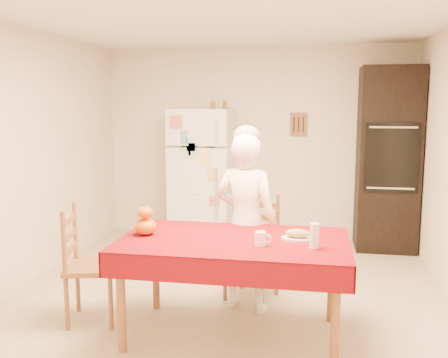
% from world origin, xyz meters
% --- Properties ---
extents(floor, '(4.50, 4.50, 0.00)m').
position_xyz_m(floor, '(0.00, 0.00, 0.00)').
color(floor, tan).
rests_on(floor, ground).
extents(room_shell, '(4.02, 4.52, 2.51)m').
position_xyz_m(room_shell, '(0.00, 0.00, 1.62)').
color(room_shell, beige).
rests_on(room_shell, ground).
extents(refrigerator, '(0.75, 0.74, 1.70)m').
position_xyz_m(refrigerator, '(-0.65, 1.88, 0.85)').
color(refrigerator, white).
rests_on(refrigerator, floor).
extents(oven_cabinet, '(0.70, 0.62, 2.20)m').
position_xyz_m(oven_cabinet, '(1.63, 1.93, 1.10)').
color(oven_cabinet, black).
rests_on(oven_cabinet, floor).
extents(dining_table, '(1.70, 1.00, 0.76)m').
position_xyz_m(dining_table, '(0.18, -0.74, 0.69)').
color(dining_table, brown).
rests_on(dining_table, floor).
extents(chair_far, '(0.52, 0.51, 0.95)m').
position_xyz_m(chair_far, '(0.24, 0.10, 0.51)').
color(chair_far, brown).
rests_on(chair_far, floor).
extents(chair_left, '(0.49, 0.50, 0.95)m').
position_xyz_m(chair_left, '(-1.05, -0.68, 0.51)').
color(chair_left, brown).
rests_on(chair_left, floor).
extents(seated_woman, '(0.63, 0.50, 1.53)m').
position_xyz_m(seated_woman, '(0.20, -0.21, 0.76)').
color(seated_woman, white).
rests_on(seated_woman, floor).
extents(coffee_mug, '(0.08, 0.08, 0.10)m').
position_xyz_m(coffee_mug, '(0.39, -0.88, 0.81)').
color(coffee_mug, white).
rests_on(coffee_mug, dining_table).
extents(pumpkin_lower, '(0.17, 0.17, 0.13)m').
position_xyz_m(pumpkin_lower, '(-0.51, -0.74, 0.83)').
color(pumpkin_lower, red).
rests_on(pumpkin_lower, dining_table).
extents(pumpkin_upper, '(0.12, 0.12, 0.09)m').
position_xyz_m(pumpkin_upper, '(-0.51, -0.74, 0.94)').
color(pumpkin_upper, '#E84105').
rests_on(pumpkin_upper, pumpkin_lower).
extents(wine_glass, '(0.07, 0.07, 0.18)m').
position_xyz_m(wine_glass, '(0.77, -0.87, 0.85)').
color(wine_glass, silver).
rests_on(wine_glass, dining_table).
extents(bread_plate, '(0.24, 0.24, 0.02)m').
position_xyz_m(bread_plate, '(0.65, -0.68, 0.77)').
color(bread_plate, silver).
rests_on(bread_plate, dining_table).
extents(bread_loaf, '(0.18, 0.10, 0.06)m').
position_xyz_m(bread_loaf, '(0.65, -0.68, 0.81)').
color(bread_loaf, '#A07D4E').
rests_on(bread_loaf, bread_plate).
extents(spice_jar_left, '(0.05, 0.05, 0.10)m').
position_xyz_m(spice_jar_left, '(-0.52, 1.93, 1.75)').
color(spice_jar_left, '#914E1A').
rests_on(spice_jar_left, refrigerator).
extents(spice_jar_mid, '(0.05, 0.05, 0.10)m').
position_xyz_m(spice_jar_mid, '(-0.51, 1.93, 1.75)').
color(spice_jar_mid, brown).
rests_on(spice_jar_mid, refrigerator).
extents(spice_jar_right, '(0.05, 0.05, 0.10)m').
position_xyz_m(spice_jar_right, '(-0.36, 1.93, 1.75)').
color(spice_jar_right, brown).
rests_on(spice_jar_right, refrigerator).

